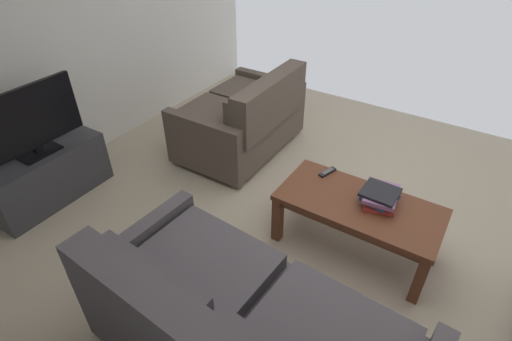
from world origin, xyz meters
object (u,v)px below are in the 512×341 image
object	(u,v)px
sofa_main	(242,337)
flat_tv	(27,122)
coffee_table	(358,210)
tv_stand	(49,176)
book_stack	(380,197)
tv_remote	(327,172)
loveseat_near	(244,119)

from	to	relation	value
sofa_main	flat_tv	distance (m)	2.37
flat_tv	coffee_table	bearing A→B (deg)	-160.33
coffee_table	tv_stand	world-z (taller)	tv_stand
sofa_main	flat_tv	xyz separation A→B (m)	(2.31, -0.39, 0.40)
tv_stand	book_stack	bearing A→B (deg)	-159.85
book_stack	tv_remote	size ratio (longest dim) A/B	1.93
coffee_table	book_stack	bearing A→B (deg)	-150.13
sofa_main	tv_remote	size ratio (longest dim) A/B	11.07
loveseat_near	tv_stand	xyz separation A→B (m)	(0.98, 1.59, -0.13)
coffee_table	loveseat_near	bearing A→B (deg)	-25.63
sofa_main	loveseat_near	size ratio (longest dim) A/B	1.41
coffee_table	tv_stand	bearing A→B (deg)	19.66
loveseat_near	coffee_table	xyz separation A→B (m)	(-1.48, 0.71, 0.01)
sofa_main	coffee_table	xyz separation A→B (m)	(-0.15, -1.27, 0.00)
loveseat_near	coffee_table	size ratio (longest dim) A/B	1.13
loveseat_near	tv_remote	size ratio (longest dim) A/B	7.87
book_stack	tv_stand	bearing A→B (deg)	20.15
loveseat_near	coffee_table	world-z (taller)	loveseat_near
flat_tv	tv_remote	size ratio (longest dim) A/B	5.28
loveseat_near	flat_tv	xyz separation A→B (m)	(0.98, 1.59, 0.41)
flat_tv	book_stack	world-z (taller)	flat_tv
loveseat_near	tv_stand	world-z (taller)	loveseat_near
sofa_main	coffee_table	size ratio (longest dim) A/B	1.59
sofa_main	book_stack	world-z (taller)	sofa_main
tv_remote	loveseat_near	bearing A→B (deg)	-24.14
loveseat_near	book_stack	bearing A→B (deg)	158.01
coffee_table	flat_tv	bearing A→B (deg)	19.67
sofa_main	tv_remote	world-z (taller)	sofa_main
loveseat_near	book_stack	xyz separation A→B (m)	(-1.60, 0.64, 0.14)
loveseat_near	tv_remote	xyz separation A→B (m)	(-1.14, 0.51, 0.09)
tv_remote	coffee_table	bearing A→B (deg)	149.66
loveseat_near	tv_stand	distance (m)	1.87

